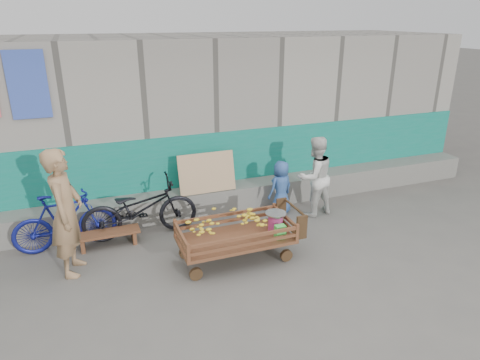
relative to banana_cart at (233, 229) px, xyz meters
name	(u,v)px	position (x,y,z in m)	size (l,w,h in m)	color
ground	(235,285)	(-0.20, -0.61, -0.51)	(80.00, 80.00, 0.00)	#56544F
building_wall	(166,115)	(-0.20, 3.44, 0.95)	(12.00, 3.50, 3.00)	gray
banana_cart	(233,229)	(0.00, 0.00, 0.00)	(1.78, 0.81, 0.76)	brown
bench	(108,235)	(-1.67, 1.08, -0.34)	(0.96, 0.29, 0.24)	brown
vendor_man	(66,213)	(-2.18, 0.53, 0.38)	(0.65, 0.43, 1.79)	#98734E
woman	(315,176)	(1.87, 0.98, 0.20)	(0.70, 0.54, 1.44)	silver
child	(281,188)	(1.34, 1.21, -0.02)	(0.48, 0.31, 0.99)	#315799
bicycle_dark	(140,209)	(-1.13, 1.24, -0.04)	(0.63, 1.82, 0.95)	black
bicycle_blue	(65,221)	(-2.26, 1.24, -0.06)	(0.43, 1.51, 0.91)	navy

